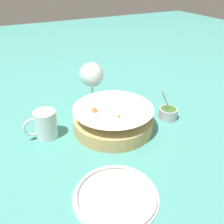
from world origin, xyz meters
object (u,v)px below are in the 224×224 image
(sauce_cup, at_px, (168,113))
(side_plate, at_px, (116,195))
(food_basket, at_px, (112,120))
(beer_mug, at_px, (45,125))
(wine_glass, at_px, (92,76))

(sauce_cup, height_order, side_plate, sauce_cup)
(food_basket, relative_size, side_plate, 1.29)
(sauce_cup, xyz_separation_m, beer_mug, (0.43, -0.09, 0.02))
(food_basket, distance_m, wine_glass, 0.22)
(wine_glass, height_order, side_plate, wine_glass)
(wine_glass, relative_size, beer_mug, 1.57)
(wine_glass, bearing_deg, food_basket, 84.92)
(sauce_cup, relative_size, wine_glass, 0.72)
(beer_mug, height_order, side_plate, beer_mug)
(sauce_cup, relative_size, side_plate, 0.59)
(beer_mug, distance_m, side_plate, 0.34)
(sauce_cup, distance_m, wine_glass, 0.32)
(wine_glass, bearing_deg, sauce_cup, 129.40)
(wine_glass, xyz_separation_m, beer_mug, (0.23, 0.15, -0.08))
(sauce_cup, height_order, beer_mug, sauce_cup)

